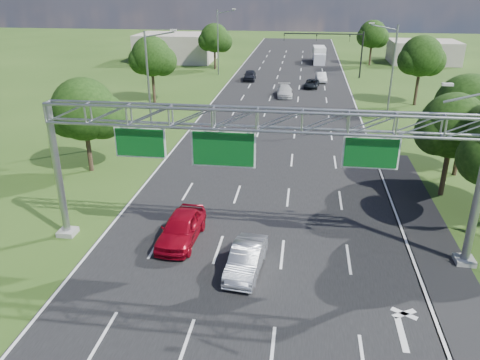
% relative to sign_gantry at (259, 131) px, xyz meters
% --- Properties ---
extents(ground, '(220.00, 220.00, 0.00)m').
position_rel_sign_gantry_xyz_m(ground, '(-0.33, 18.00, -6.89)').
color(ground, '#264414').
rests_on(ground, ground).
extents(road, '(18.00, 180.00, 0.02)m').
position_rel_sign_gantry_xyz_m(road, '(-0.33, 18.00, -6.89)').
color(road, black).
rests_on(road, ground).
extents(road_flare, '(3.00, 30.00, 0.02)m').
position_rel_sign_gantry_xyz_m(road_flare, '(9.87, 2.00, -6.89)').
color(road_flare, black).
rests_on(road_flare, ground).
extents(sign_gantry, '(23.50, 1.00, 9.56)m').
position_rel_sign_gantry_xyz_m(sign_gantry, '(0.00, 0.00, 0.00)').
color(sign_gantry, gray).
rests_on(sign_gantry, ground).
extents(traffic_signal, '(12.21, 0.24, 7.00)m').
position_rel_sign_gantry_xyz_m(traffic_signal, '(7.15, 53.00, -1.72)').
color(traffic_signal, black).
rests_on(traffic_signal, ground).
extents(streetlight_l_near, '(2.97, 0.22, 10.16)m').
position_rel_sign_gantry_xyz_m(streetlight_l_near, '(-11.63, 18.00, -1.31)').
color(streetlight_l_near, gray).
rests_on(streetlight_l_near, ground).
extents(streetlight_l_far, '(2.97, 0.22, 10.16)m').
position_rel_sign_gantry_xyz_m(streetlight_l_far, '(-11.63, 53.00, -1.31)').
color(streetlight_l_far, gray).
rests_on(streetlight_l_far, ground).
extents(streetlight_r_mid, '(2.97, 0.22, 10.16)m').
position_rel_sign_gantry_xyz_m(streetlight_r_mid, '(10.97, 28.00, -1.31)').
color(streetlight_r_mid, gray).
rests_on(streetlight_r_mid, ground).
extents(tree_verge_la, '(5.76, 4.80, 7.40)m').
position_rel_sign_gantry_xyz_m(tree_verge_la, '(-14.25, 10.04, -2.13)').
color(tree_verge_la, '#2D2116').
rests_on(tree_verge_la, ground).
extents(tree_verge_lb, '(5.76, 4.80, 8.06)m').
position_rel_sign_gantry_xyz_m(tree_verge_lb, '(-16.25, 33.04, -1.48)').
color(tree_verge_lb, '#2D2116').
rests_on(tree_verge_lb, ground).
extents(tree_verge_lc, '(5.76, 4.80, 7.62)m').
position_rel_sign_gantry_xyz_m(tree_verge_lc, '(-13.25, 58.04, -1.92)').
color(tree_verge_lc, '#2D2116').
rests_on(tree_verge_lc, ground).
extents(tree_verge_rd, '(5.76, 4.80, 8.28)m').
position_rel_sign_gantry_xyz_m(tree_verge_rd, '(15.75, 36.04, -1.26)').
color(tree_verge_rd, '#2D2116').
rests_on(tree_verge_rd, ground).
extents(tree_verge_re, '(5.76, 4.80, 7.84)m').
position_rel_sign_gantry_xyz_m(tree_verge_re, '(13.75, 66.04, -1.70)').
color(tree_verge_re, '#2D2116').
rests_on(tree_verge_re, ground).
extents(building_left, '(14.00, 10.00, 5.00)m').
position_rel_sign_gantry_xyz_m(building_left, '(-22.33, 66.00, -4.39)').
color(building_left, '#A39689').
rests_on(building_left, ground).
extents(building_right, '(12.00, 9.00, 4.00)m').
position_rel_sign_gantry_xyz_m(building_right, '(23.67, 70.00, -4.89)').
color(building_right, '#A39689').
rests_on(building_right, ground).
extents(red_coupe, '(2.25, 5.07, 1.69)m').
position_rel_sign_gantry_xyz_m(red_coupe, '(-4.40, 0.21, -6.04)').
color(red_coupe, maroon).
rests_on(red_coupe, ground).
extents(silver_sedan, '(1.93, 4.49, 1.44)m').
position_rel_sign_gantry_xyz_m(silver_sedan, '(-0.32, -2.34, -6.17)').
color(silver_sedan, '#9FA2AA').
rests_on(silver_sedan, ground).
extents(car_queue_a, '(2.36, 4.96, 1.40)m').
position_rel_sign_gantry_xyz_m(car_queue_a, '(-0.36, 38.61, -6.19)').
color(car_queue_a, silver).
rests_on(car_queue_a, ground).
extents(car_queue_b, '(2.31, 4.27, 1.14)m').
position_rel_sign_gantry_xyz_m(car_queue_b, '(3.19, 44.56, -6.32)').
color(car_queue_b, black).
rests_on(car_queue_b, ground).
extents(car_queue_c, '(1.97, 4.46, 1.49)m').
position_rel_sign_gantry_xyz_m(car_queue_c, '(-6.21, 48.93, -6.15)').
color(car_queue_c, black).
rests_on(car_queue_c, ground).
extents(car_queue_d, '(1.76, 4.18, 1.34)m').
position_rel_sign_gantry_xyz_m(car_queue_d, '(4.62, 49.33, -6.22)').
color(car_queue_d, silver).
rests_on(car_queue_d, ground).
extents(box_truck, '(2.41, 7.50, 2.81)m').
position_rel_sign_gantry_xyz_m(box_truck, '(4.60, 67.86, -5.54)').
color(box_truck, silver).
rests_on(box_truck, ground).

